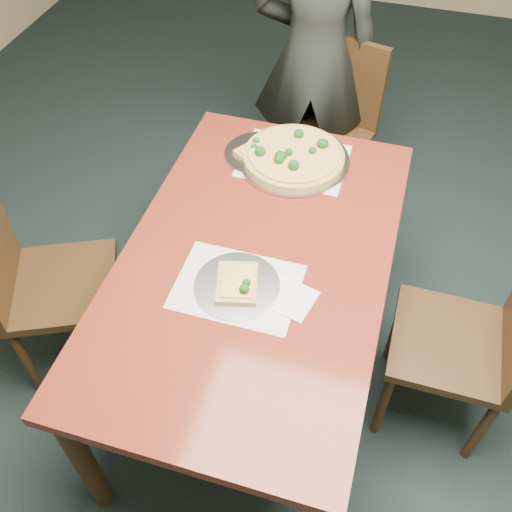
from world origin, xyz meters
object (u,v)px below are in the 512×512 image
(chair_left, at_px, (36,277))
(chair_right, at_px, (478,339))
(chair_far, at_px, (330,122))
(diner, at_px, (314,58))
(pizza_pan, at_px, (293,156))
(dining_table, at_px, (256,273))
(slice_plate_far, at_px, (259,152))
(slice_plate_near, at_px, (237,284))

(chair_left, distance_m, chair_right, 1.65)
(chair_far, height_order, diner, diner)
(diner, relative_size, pizza_pan, 3.65)
(dining_table, xyz_separation_m, slice_plate_far, (-0.14, 0.53, 0.10))
(chair_right, relative_size, diner, 0.56)
(dining_table, xyz_separation_m, chair_far, (0.04, 1.16, -0.14))
(chair_far, distance_m, slice_plate_near, 1.33)
(chair_right, height_order, slice_plate_near, chair_right)
(chair_far, xyz_separation_m, chair_left, (-0.88, -1.30, 0.00))
(diner, relative_size, slice_plate_near, 5.82)
(dining_table, xyz_separation_m, chair_right, (0.80, 0.05, -0.14))
(diner, xyz_separation_m, pizza_pan, (0.07, -0.69, -0.04))
(slice_plate_near, bearing_deg, slice_plate_far, 100.47)
(dining_table, relative_size, pizza_pan, 3.36)
(chair_left, distance_m, slice_plate_near, 0.86)
(dining_table, height_order, chair_left, chair_left)
(pizza_pan, relative_size, slice_plate_far, 1.59)
(dining_table, bearing_deg, chair_right, 3.32)
(diner, height_order, pizza_pan, diner)
(pizza_pan, bearing_deg, slice_plate_far, 179.41)
(diner, relative_size, slice_plate_far, 5.82)
(chair_left, height_order, diner, diner)
(slice_plate_near, relative_size, slice_plate_far, 1.00)
(chair_left, xyz_separation_m, diner, (0.76, 1.37, 0.30))
(chair_right, bearing_deg, diner, -142.80)
(diner, bearing_deg, chair_right, 118.52)
(dining_table, bearing_deg, diner, 93.55)
(chair_far, relative_size, diner, 0.56)
(chair_right, xyz_separation_m, slice_plate_far, (-0.95, 0.48, 0.25))
(chair_left, distance_m, slice_plate_far, 1.00)
(chair_right, bearing_deg, slice_plate_near, -76.39)
(slice_plate_near, bearing_deg, chair_right, 13.20)
(diner, bearing_deg, dining_table, 85.28)
(diner, xyz_separation_m, slice_plate_far, (-0.07, -0.69, -0.05))
(chair_left, relative_size, pizza_pan, 2.04)
(chair_far, bearing_deg, pizza_pan, -80.39)
(chair_right, bearing_deg, pizza_pan, -120.61)
(diner, bearing_deg, slice_plate_far, 76.00)
(chair_far, bearing_deg, diner, 166.94)
(pizza_pan, bearing_deg, dining_table, -89.83)
(chair_right, relative_size, pizza_pan, 2.04)
(slice_plate_near, bearing_deg, dining_table, 82.33)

